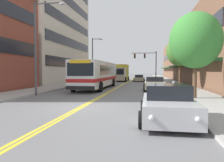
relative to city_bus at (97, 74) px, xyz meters
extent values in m
plane|color=slate|center=(2.10, 24.37, -1.68)|extent=(240.00, 240.00, 0.00)
cube|color=#9E9B96|center=(-5.16, 24.37, -1.61)|extent=(3.51, 106.00, 0.13)
cube|color=#9E9B96|center=(9.35, 24.37, -1.61)|extent=(3.51, 106.00, 0.13)
cube|color=yellow|center=(2.00, 24.37, -1.67)|extent=(0.14, 106.00, 0.01)
cube|color=yellow|center=(2.20, 24.37, -1.67)|extent=(0.14, 106.00, 0.01)
cube|color=black|center=(-7.12, -6.15, 2.62)|extent=(0.08, 11.00, 1.40)
cube|color=black|center=(-7.12, -6.15, 6.06)|extent=(0.08, 11.00, 1.40)
cube|color=beige|center=(-13.16, 11.64, 10.01)|extent=(12.00, 21.38, 23.38)
cube|color=black|center=(-7.12, 11.64, 1.66)|extent=(0.08, 19.67, 1.40)
cube|color=black|center=(-7.12, 11.64, 5.00)|extent=(0.08, 19.67, 1.40)
cube|color=black|center=(-7.12, 11.64, 8.34)|extent=(0.08, 19.67, 1.40)
cube|color=black|center=(-7.12, 11.64, 11.68)|extent=(0.08, 19.67, 1.40)
cube|color=brown|center=(15.35, 24.37, 3.28)|extent=(8.00, 68.00, 9.92)
cube|color=#1E4C28|center=(10.80, 24.37, 1.22)|extent=(1.10, 61.20, 0.24)
cube|color=black|center=(11.31, 24.37, 4.48)|extent=(0.08, 61.20, 1.40)
cube|color=silver|center=(0.00, -0.11, -0.03)|extent=(2.58, 12.45, 2.60)
cube|color=#B21919|center=(0.00, -0.11, -0.55)|extent=(2.60, 12.47, 0.32)
cube|color=black|center=(0.00, 0.51, 0.39)|extent=(2.61, 9.71, 0.94)
cube|color=black|center=(0.00, -6.36, 0.44)|extent=(2.32, 0.04, 1.15)
cube|color=yellow|center=(0.00, -6.37, 1.09)|extent=(1.86, 0.06, 0.28)
cube|color=black|center=(0.00, -6.38, -1.15)|extent=(2.53, 0.08, 0.32)
cylinder|color=black|center=(-1.32, -4.34, -1.18)|extent=(0.30, 1.00, 1.00)
cylinder|color=black|center=(1.32, -4.34, -1.18)|extent=(0.30, 1.00, 1.00)
cylinder|color=black|center=(-1.32, 3.32, -1.18)|extent=(0.30, 1.00, 1.00)
cylinder|color=black|center=(1.32, 3.32, -1.18)|extent=(0.30, 1.00, 1.00)
cube|color=white|center=(-2.17, 12.05, -1.17)|extent=(1.86, 4.17, 0.67)
cube|color=black|center=(-2.17, 12.22, -0.57)|extent=(1.60, 1.83, 0.54)
cylinder|color=black|center=(-3.12, 10.76, -1.37)|extent=(0.22, 0.62, 0.62)
cylinder|color=black|center=(-1.22, 10.76, -1.37)|extent=(0.22, 0.62, 0.62)
cylinder|color=black|center=(-3.12, 13.34, -1.37)|extent=(0.22, 0.62, 0.62)
cylinder|color=black|center=(-1.22, 13.34, -1.37)|extent=(0.22, 0.62, 0.62)
sphere|color=silver|center=(-2.82, 9.95, -1.14)|extent=(0.16, 0.16, 0.16)
sphere|color=silver|center=(-1.52, 9.95, -1.14)|extent=(0.16, 0.16, 0.16)
cube|color=red|center=(-2.84, 14.15, -1.14)|extent=(0.18, 0.04, 0.10)
cube|color=red|center=(-1.50, 14.15, -1.14)|extent=(0.18, 0.04, 0.10)
cube|color=#232328|center=(-2.17, 20.58, -1.18)|extent=(1.73, 4.15, 0.64)
cube|color=black|center=(-2.17, 20.75, -0.66)|extent=(1.49, 1.83, 0.41)
cylinder|color=black|center=(-3.06, 19.30, -1.36)|extent=(0.22, 0.63, 0.63)
cylinder|color=black|center=(-1.29, 19.30, -1.36)|extent=(0.22, 0.63, 0.63)
cylinder|color=black|center=(-3.06, 21.87, -1.36)|extent=(0.22, 0.63, 0.63)
cylinder|color=black|center=(-1.29, 21.87, -1.36)|extent=(0.22, 0.63, 0.63)
sphere|color=silver|center=(-2.78, 18.49, -1.15)|extent=(0.16, 0.16, 0.16)
sphere|color=silver|center=(-1.57, 18.49, -1.15)|extent=(0.16, 0.16, 0.16)
cube|color=red|center=(-2.80, 22.67, -1.15)|extent=(0.18, 0.04, 0.10)
cube|color=red|center=(-1.55, 22.67, -1.15)|extent=(0.18, 0.04, 0.10)
cube|color=#B7B7BC|center=(6.45, -15.42, -1.15)|extent=(1.90, 4.28, 0.72)
cube|color=black|center=(6.45, -15.24, -0.52)|extent=(1.63, 1.88, 0.54)
cylinder|color=black|center=(5.47, -16.74, -1.37)|extent=(0.22, 0.62, 0.62)
cylinder|color=black|center=(7.42, -16.74, -1.37)|extent=(0.22, 0.62, 0.62)
cylinder|color=black|center=(5.47, -14.09, -1.37)|extent=(0.22, 0.62, 0.62)
cylinder|color=black|center=(7.42, -14.09, -1.37)|extent=(0.22, 0.62, 0.62)
sphere|color=silver|center=(5.78, -17.58, -1.11)|extent=(0.16, 0.16, 0.16)
sphere|color=silver|center=(7.11, -17.58, -1.11)|extent=(0.16, 0.16, 0.16)
cube|color=red|center=(5.76, -13.26, -1.11)|extent=(0.18, 0.04, 0.10)
cube|color=red|center=(7.13, -13.26, -1.11)|extent=(0.18, 0.04, 0.10)
cube|color=#38383D|center=(6.51, 4.30, -1.16)|extent=(1.92, 4.46, 0.66)
cube|color=black|center=(6.51, 4.48, -0.62)|extent=(1.65, 1.96, 0.41)
cylinder|color=black|center=(5.53, 2.92, -1.34)|extent=(0.22, 0.68, 0.68)
cylinder|color=black|center=(7.49, 2.92, -1.34)|extent=(0.22, 0.68, 0.68)
cylinder|color=black|center=(5.53, 5.68, -1.34)|extent=(0.22, 0.68, 0.68)
cylinder|color=black|center=(7.49, 5.68, -1.34)|extent=(0.22, 0.68, 0.68)
sphere|color=silver|center=(5.84, 2.05, -1.13)|extent=(0.16, 0.16, 0.16)
sphere|color=silver|center=(7.18, 2.05, -1.13)|extent=(0.16, 0.16, 0.16)
cube|color=red|center=(5.82, 6.54, -1.13)|extent=(0.18, 0.04, 0.10)
cube|color=red|center=(7.20, 6.54, -1.13)|extent=(0.18, 0.04, 0.10)
cube|color=beige|center=(6.36, -1.74, -1.13)|extent=(1.93, 4.22, 0.71)
cube|color=black|center=(6.36, -1.57, -0.54)|extent=(1.66, 1.86, 0.48)
cylinder|color=black|center=(5.37, -3.05, -1.33)|extent=(0.22, 0.69, 0.69)
cylinder|color=black|center=(7.35, -3.05, -1.33)|extent=(0.22, 0.69, 0.69)
cylinder|color=black|center=(5.37, -0.43, -1.33)|extent=(0.22, 0.69, 0.69)
cylinder|color=black|center=(7.35, -0.43, -1.33)|extent=(0.22, 0.69, 0.69)
sphere|color=silver|center=(5.68, -3.87, -1.10)|extent=(0.16, 0.16, 0.16)
sphere|color=silver|center=(7.03, -3.87, -1.10)|extent=(0.16, 0.16, 0.16)
cube|color=red|center=(5.66, 0.38, -1.10)|extent=(0.18, 0.04, 0.10)
cube|color=red|center=(7.05, 0.38, -1.10)|extent=(0.18, 0.04, 0.10)
cube|color=#BCAD89|center=(4.06, 17.47, -1.21)|extent=(1.76, 4.13, 0.57)
cube|color=black|center=(4.06, 17.64, -0.67)|extent=(1.51, 1.82, 0.51)
cylinder|color=black|center=(3.16, 16.19, -1.35)|extent=(0.22, 0.65, 0.65)
cylinder|color=black|center=(4.96, 16.19, -1.35)|extent=(0.22, 0.65, 0.65)
cylinder|color=black|center=(3.16, 18.75, -1.35)|extent=(0.22, 0.65, 0.65)
cylinder|color=black|center=(4.96, 18.75, -1.35)|extent=(0.22, 0.65, 0.65)
sphere|color=silver|center=(3.44, 15.39, -1.18)|extent=(0.16, 0.16, 0.16)
sphere|color=silver|center=(4.68, 15.39, -1.18)|extent=(0.16, 0.16, 0.16)
cube|color=red|center=(3.43, 19.55, -1.18)|extent=(0.18, 0.04, 0.10)
cube|color=red|center=(4.69, 19.55, -1.18)|extent=(0.18, 0.04, 0.10)
cube|color=beige|center=(0.56, 15.23, -0.25)|extent=(2.22, 2.35, 2.36)
cube|color=black|center=(0.56, 14.03, 0.18)|extent=(1.89, 0.04, 1.04)
cube|color=yellow|center=(0.56, 19.14, 0.06)|extent=(2.26, 5.48, 2.97)
cylinder|color=black|center=(-0.58, 15.23, -1.26)|extent=(0.28, 0.84, 0.84)
cylinder|color=black|center=(1.70, 15.23, -1.26)|extent=(0.28, 0.84, 0.84)
cylinder|color=black|center=(-0.58, 20.79, -1.26)|extent=(0.28, 0.84, 0.84)
cylinder|color=black|center=(1.70, 20.79, -1.26)|extent=(0.28, 0.84, 0.84)
cylinder|color=#47474C|center=(7.30, 20.55, 1.29)|extent=(0.18, 0.18, 5.94)
cylinder|color=#47474C|center=(4.79, 20.55, 3.92)|extent=(5.02, 0.11, 0.11)
cube|color=black|center=(5.04, 20.55, 3.32)|extent=(0.34, 0.26, 0.92)
sphere|color=red|center=(5.04, 20.39, 3.59)|extent=(0.18, 0.18, 0.18)
sphere|color=yellow|center=(5.04, 20.39, 3.32)|extent=(0.18, 0.18, 0.18)
sphere|color=green|center=(5.04, 20.39, 3.04)|extent=(0.18, 0.18, 0.18)
cylinder|color=black|center=(5.04, 20.55, 3.85)|extent=(0.02, 0.02, 0.14)
cube|color=black|center=(3.03, 20.55, 3.32)|extent=(0.34, 0.26, 0.92)
sphere|color=red|center=(3.03, 20.39, 3.59)|extent=(0.18, 0.18, 0.18)
sphere|color=yellow|center=(3.03, 20.39, 3.32)|extent=(0.18, 0.18, 0.18)
sphere|color=green|center=(3.03, 20.39, 3.04)|extent=(0.18, 0.18, 0.18)
cylinder|color=black|center=(3.03, 20.55, 3.85)|extent=(0.02, 0.02, 0.14)
cylinder|color=#47474C|center=(-3.20, -7.90, 2.03)|extent=(0.16, 0.16, 7.42)
cylinder|color=#47474C|center=(-2.06, -7.90, 5.59)|extent=(2.30, 0.10, 0.10)
ellipsoid|color=#B2B2B7|center=(-0.91, -7.90, 5.49)|extent=(0.56, 0.28, 0.20)
cylinder|color=#47474C|center=(-3.20, 10.36, 1.96)|extent=(0.16, 0.16, 7.28)
cylinder|color=#47474C|center=(-2.49, 10.36, 5.45)|extent=(1.43, 0.10, 0.10)
ellipsoid|color=#B2B2B7|center=(-1.77, 10.36, 5.35)|extent=(0.56, 0.28, 0.20)
cylinder|color=brown|center=(8.83, -8.59, -0.33)|extent=(0.28, 0.28, 2.45)
ellipsoid|color=#387F33|center=(8.83, -8.59, 2.37)|extent=(3.46, 3.46, 3.81)
cylinder|color=brown|center=(8.97, -0.53, -0.20)|extent=(0.22, 0.22, 2.70)
ellipsoid|color=#42752D|center=(8.97, -0.53, 2.35)|extent=(2.81, 2.81, 3.09)
cylinder|color=#B7B7BC|center=(8.05, -3.29, -1.17)|extent=(0.21, 0.21, 0.76)
sphere|color=#B7B7BC|center=(8.05, -3.29, -0.73)|extent=(0.19, 0.19, 0.19)
cylinder|color=#B7B7BC|center=(7.90, -3.29, -1.08)|extent=(0.08, 0.10, 0.10)
camera|label=1|loc=(5.66, -24.17, 0.29)|focal=35.00mm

